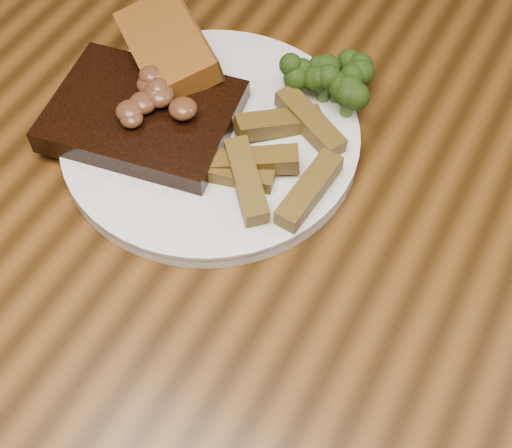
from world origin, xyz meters
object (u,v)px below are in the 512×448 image
Objects in this scene: plate at (211,138)px; garlic_bread at (168,63)px; steak at (143,116)px; dining_table at (250,291)px; potato_wedges at (280,161)px.

garlic_bread is (-0.08, 0.05, 0.02)m from plate.
dining_table is at bearing -31.45° from steak.
steak is 1.40× the size of garlic_bread.
plate reaches higher than dining_table.
garlic_bread is (-0.02, 0.07, 0.00)m from steak.
dining_table is 13.77× the size of garlic_bread.
potato_wedges is (0.07, -0.01, 0.02)m from plate.
plate is (-0.08, 0.08, 0.10)m from dining_table.
steak is (-0.06, -0.02, 0.02)m from plate.
potato_wedges reaches higher than plate.
potato_wedges is at bearing -4.49° from steak.
dining_table is at bearing -0.79° from garlic_bread.
plate is 0.08m from potato_wedges.
dining_table is 9.84× the size of steak.
plate is at bearing 9.09° from steak.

